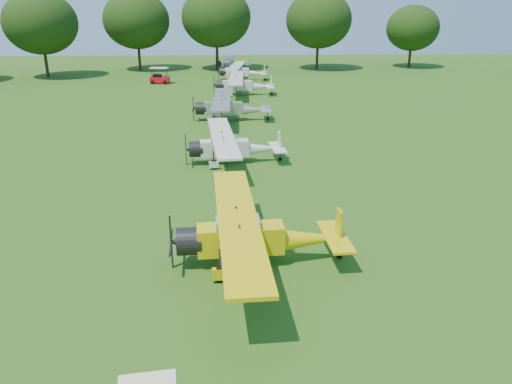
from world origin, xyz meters
TOP-DOWN VIEW (x-y plane):
  - ground at (0.00, 0.00)m, footprint 160.00×160.00m
  - tree_belt at (3.57, 0.16)m, footprint 137.36×130.27m
  - aircraft_2 at (1.54, -8.74)m, footprint 7.60×12.11m
  - aircraft_3 at (0.53, 5.56)m, footprint 6.93×11.03m
  - aircraft_4 at (0.22, 18.81)m, footprint 7.35×11.66m
  - aircraft_5 at (1.58, 32.47)m, footprint 7.29×11.58m
  - aircraft_6 at (1.60, 44.70)m, footprint 7.11×11.29m
  - aircraft_7 at (0.30, 56.63)m, footprint 5.90×9.38m
  - golf_cart at (-9.55, 41.84)m, footprint 2.65×1.80m

SIDE VIEW (x-z plane):
  - ground at x=0.00m, z-range 0.00..0.00m
  - golf_cart at x=-9.55m, z-range -0.35..1.78m
  - aircraft_7 at x=0.30m, z-range 0.16..2.00m
  - aircraft_3 at x=0.53m, z-range 0.18..2.35m
  - aircraft_6 at x=1.60m, z-range 0.19..2.40m
  - aircraft_5 at x=1.58m, z-range 0.19..2.48m
  - aircraft_4 at x=0.22m, z-range 0.19..2.50m
  - aircraft_2 at x=1.54m, z-range 0.20..2.58m
  - tree_belt at x=3.57m, z-range 0.77..15.29m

